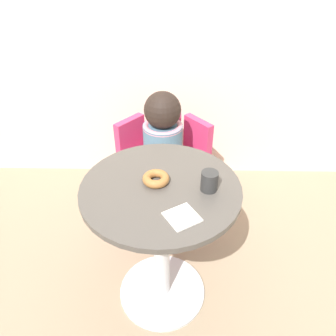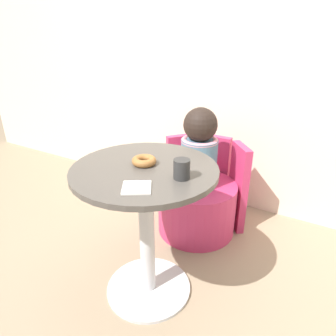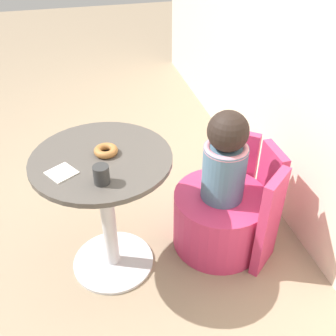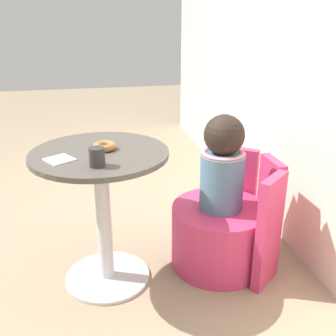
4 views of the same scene
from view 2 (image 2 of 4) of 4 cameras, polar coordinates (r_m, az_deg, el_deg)
name	(u,v)px [view 2 (image 2 of 4)]	position (r m, az deg, el deg)	size (l,w,h in m)	color
ground_plane	(164,293)	(1.74, -0.83, -22.65)	(12.00, 12.00, 0.00)	gray
back_wall	(248,45)	(2.24, 15.06, 21.62)	(6.00, 0.06, 2.40)	beige
round_table	(146,210)	(1.45, -4.20, -8.01)	(0.67, 0.67, 0.73)	silver
tub_chair	(197,207)	(2.09, 5.48, -7.45)	(0.53, 0.53, 0.35)	#C63360
booth_backrest	(210,178)	(2.21, 8.02, -1.99)	(0.63, 0.23, 0.61)	#C63360
child_figure	(199,149)	(1.90, 5.99, 3.59)	(0.23, 0.23, 0.52)	slate
donut	(144,161)	(1.37, -4.58, 1.38)	(0.11, 0.11, 0.03)	#9E6633
cup	(182,169)	(1.22, 2.63, -0.21)	(0.07, 0.07, 0.08)	#2D2D2D
paper_napkin	(136,187)	(1.16, -6.12, -3.70)	(0.15, 0.15, 0.01)	silver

